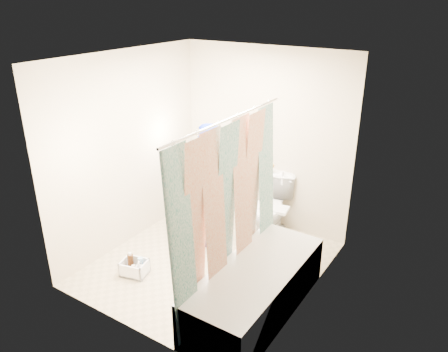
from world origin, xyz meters
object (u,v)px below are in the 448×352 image
Objects in this scene: plumber at (207,185)px; cleaning_caddy at (135,268)px; toilet at (271,208)px; bathtub at (256,288)px.

plumber is 4.71× the size of cleaning_caddy.
plumber reaches higher than cleaning_caddy.
cleaning_caddy is at bearing -21.65° from plumber.
cleaning_caddy is (-0.89, -1.62, -0.32)m from toilet.
bathtub is 1.11× the size of plumber.
cleaning_caddy is at bearing -128.68° from toilet.
bathtub is 2.17× the size of toilet.
toilet is at bearing 125.45° from plumber.
cleaning_caddy is (-0.27, -1.05, -0.71)m from plumber.
cleaning_caddy is at bearing -171.48° from bathtub.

